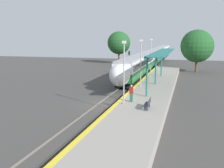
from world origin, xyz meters
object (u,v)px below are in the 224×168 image
Objects in this scene: train at (153,57)px; lamppost_near at (124,69)px; platform_bench at (148,104)px; lamppost_mid at (141,60)px; lamppost_far at (151,55)px; person_waiting at (131,93)px; railway_signal at (129,60)px.

lamppost_near is (2.61, -43.84, 1.98)m from train.
lamppost_mid reaches higher than platform_bench.
lamppost_far is (0.00, 19.03, 0.00)m from lamppost_near.
railway_signal is at bearing 102.36° from person_waiting.
train is 16.34× the size of railway_signal.
lamppost_near and lamppost_mid have the same top height.
person_waiting is 0.28× the size of lamppost_near.
lamppost_mid is (0.00, 9.52, 0.00)m from lamppost_near.
lamppost_near reaches higher than platform_bench.
lamppost_near is at bearing 153.40° from platform_bench.
lamppost_near is at bearing -117.19° from person_waiting.
person_waiting is at bearing -88.34° from lamppost_far.
railway_signal is 26.63m from lamppost_near.
lamppost_near and lamppost_far have the same top height.
railway_signal is 0.76× the size of lamppost_mid.
person_waiting is at bearing 130.91° from platform_bench.
railway_signal is 17.40m from lamppost_mid.
person_waiting is 2.72m from lamppost_near.
lamppost_mid is at bearing -73.30° from railway_signal.
person_waiting reaches higher than platform_bench.
platform_bench is 0.40× the size of railway_signal.
lamppost_mid and lamppost_far have the same top height.
train is 25.03m from lamppost_far.
lamppost_far is (0.00, 9.52, 0.00)m from lamppost_mid.
train is at bearing 94.19° from person_waiting.
lamppost_near reaches higher than railway_signal.
train is 17.89m from railway_signal.
lamppost_mid is (4.98, -16.60, 1.49)m from railway_signal.
train is 43.35× the size of person_waiting.
platform_bench is 0.30× the size of lamppost_mid.
train is at bearing 96.01° from lamppost_far.
lamppost_mid is at bearing -85.65° from train.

